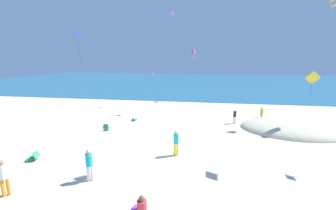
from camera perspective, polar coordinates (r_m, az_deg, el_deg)
name	(u,v)px	position (r m, az deg, el deg)	size (l,w,h in m)	color
ground_plane	(174,122)	(20.94, 1.74, -4.57)	(120.00, 120.00, 0.00)	beige
ocean_water	(192,81)	(60.33, 6.65, 6.46)	(120.00, 60.00, 0.05)	#236084
dune_mound	(293,129)	(21.73, 30.83, -5.72)	(8.88, 6.22, 1.87)	beige
beach_chair_far_right	(34,157)	(15.60, -32.66, -11.70)	(0.74, 0.67, 0.56)	#2D9956
beach_chair_near_camera	(107,127)	(19.13, -16.33, -5.82)	(0.62, 0.68, 0.58)	#2D9956
cooler_box	(135,119)	(21.54, -9.08, -3.82)	(0.46, 0.52, 0.30)	#339956
person_0	(141,207)	(9.37, -7.33, -25.78)	(0.74, 0.57, 0.83)	red
person_1	(262,114)	(22.21, 24.09, -2.22)	(0.41, 0.41, 1.59)	green
person_2	(3,175)	(12.29, -38.14, -14.82)	(0.49, 0.49, 1.75)	orange
person_3	(89,163)	(11.61, -20.59, -14.54)	(0.45, 0.45, 1.70)	white
person_4	(235,116)	(21.16, 17.66, -2.74)	(0.29, 0.29, 1.37)	white
person_5	(176,141)	(13.57, 2.22, -9.78)	(0.42, 0.42, 1.68)	yellow
kite_purple	(172,14)	(29.61, 1.18, 23.46)	(0.57, 0.47, 1.22)	purple
kite_blue	(78,34)	(11.85, -23.25, 17.37)	(0.63, 0.52, 1.58)	blue
kite_magenta	(194,51)	(31.78, 6.96, 14.46)	(0.95, 1.02, 1.77)	#DB3DA8
kite_yellow	(313,78)	(20.57, 34.63, 6.01)	(1.16, 0.33, 1.97)	yellow
kite_red	(153,70)	(23.63, -3.98, 9.36)	(0.26, 0.50, 0.96)	red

